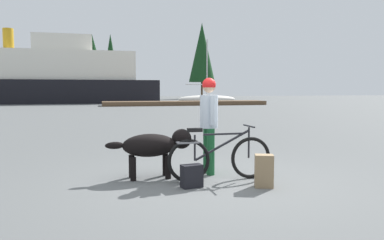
{
  "coord_description": "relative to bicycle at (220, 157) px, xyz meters",
  "views": [
    {
      "loc": [
        -1.8,
        -5.59,
        1.5
      ],
      "look_at": [
        0.2,
        2.0,
        0.86
      ],
      "focal_mm": 34.59,
      "sensor_mm": 36.0,
      "label": 1
    }
  ],
  "objects": [
    {
      "name": "sailboat_moored",
      "position": [
        10.28,
        34.28,
        0.11
      ],
      "size": [
        6.7,
        1.88,
        7.12
      ],
      "color": "silver",
      "rests_on": "ground_plane"
    },
    {
      "name": "bicycle",
      "position": [
        0.0,
        0.0,
        0.0
      ],
      "size": [
        1.79,
        0.44,
        0.91
      ],
      "color": "black",
      "rests_on": "ground_plane"
    },
    {
      "name": "pine_tree_far_right",
      "position": [
        15.57,
        54.46,
        7.34
      ],
      "size": [
        4.39,
        4.39,
        12.64
      ],
      "color": "#4C331E",
      "rests_on": "ground_plane"
    },
    {
      "name": "person_cyclist",
      "position": [
        -0.02,
        0.53,
        0.65
      ],
      "size": [
        0.32,
        0.53,
        1.71
      ],
      "color": "#19592D",
      "rests_on": "ground_plane"
    },
    {
      "name": "ferry_boat",
      "position": [
        -7.76,
        38.96,
        2.44
      ],
      "size": [
        25.96,
        7.25,
        8.18
      ],
      "color": "black",
      "rests_on": "ground_plane"
    },
    {
      "name": "pine_tree_center",
      "position": [
        -2.22,
        54.97,
        6.1
      ],
      "size": [
        3.8,
        3.8,
        10.18
      ],
      "color": "#4C331E",
      "rests_on": "ground_plane"
    },
    {
      "name": "handbag_pannier",
      "position": [
        -0.56,
        -0.31,
        -0.21
      ],
      "size": [
        0.35,
        0.24,
        0.36
      ],
      "primitive_type": "cube",
      "rotation": [
        0.0,
        0.0,
        0.2
      ],
      "color": "black",
      "rests_on": "ground_plane"
    },
    {
      "name": "dog",
      "position": [
        -1.01,
        0.46,
        0.17
      ],
      "size": [
        1.47,
        0.46,
        0.83
      ],
      "color": "black",
      "rests_on": "ground_plane"
    },
    {
      "name": "ground_plane",
      "position": [
        -0.18,
        -0.14,
        -0.39
      ],
      "size": [
        160.0,
        160.0,
        0.0
      ],
      "primitive_type": "plane",
      "color": "#595B5B"
    },
    {
      "name": "pine_tree_mid_back",
      "position": [
        0.84,
        61.03,
        6.25
      ],
      "size": [
        3.11,
        3.11,
        11.21
      ],
      "color": "#4C331E",
      "rests_on": "ground_plane"
    },
    {
      "name": "backpack",
      "position": [
        0.52,
        -0.58,
        -0.13
      ],
      "size": [
        0.33,
        0.29,
        0.51
      ],
      "primitive_type": "cube",
      "rotation": [
        0.0,
        0.0,
        -0.36
      ],
      "color": "#8C7251",
      "rests_on": "ground_plane"
    },
    {
      "name": "dock_pier",
      "position": [
        6.62,
        29.52,
        -0.19
      ],
      "size": [
        15.94,
        2.96,
        0.4
      ],
      "primitive_type": "cube",
      "color": "brown",
      "rests_on": "ground_plane"
    }
  ]
}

